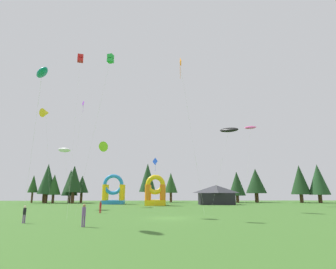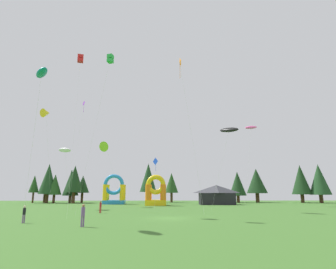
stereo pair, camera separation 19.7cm
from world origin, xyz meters
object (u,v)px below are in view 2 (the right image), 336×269
at_px(kite_orange_diamond, 180,65).
at_px(festival_tent, 217,195).
at_px(person_left_edge, 83,213).
at_px(kite_yellow_delta, 46,113).
at_px(kite_lime_delta, 106,146).
at_px(kite_teal_parafoil, 42,73).
at_px(kite_blue_diamond, 156,162).
at_px(inflatable_yellow_castle, 114,193).
at_px(kite_black_parafoil, 229,130).
at_px(person_far_side, 24,213).
at_px(inflatable_orange_dome, 156,194).
at_px(kite_pink_parafoil, 251,127).
at_px(kite_red_box, 80,59).
at_px(kite_white_parafoil, 65,150).
at_px(kite_green_box, 110,59).
at_px(person_midfield, 101,206).
at_px(kite_purple_diamond, 84,105).

height_order(kite_orange_diamond, festival_tent, kite_orange_diamond).
bearing_deg(person_left_edge, kite_orange_diamond, 5.69).
bearing_deg(kite_yellow_delta, kite_lime_delta, 20.58).
bearing_deg(kite_teal_parafoil, kite_blue_diamond, 65.79).
bearing_deg(inflatable_yellow_castle, festival_tent, -7.28).
bearing_deg(person_left_edge, kite_black_parafoil, 7.09).
bearing_deg(kite_black_parafoil, festival_tent, 85.05).
height_order(person_far_side, inflatable_orange_dome, inflatable_orange_dome).
xyz_separation_m(kite_yellow_delta, person_far_side, (10.02, -25.92, -17.28)).
distance_m(kite_pink_parafoil, person_far_side, 49.63).
distance_m(kite_yellow_delta, festival_tent, 40.50).
height_order(kite_teal_parafoil, person_left_edge, kite_teal_parafoil).
xyz_separation_m(kite_orange_diamond, kite_red_box, (-14.83, 5.82, 3.68)).
xyz_separation_m(kite_black_parafoil, kite_teal_parafoil, (-23.03, -16.19, 2.19)).
height_order(kite_white_parafoil, festival_tent, kite_white_parafoil).
bearing_deg(kite_yellow_delta, kite_white_parafoil, -38.17).
bearing_deg(inflatable_yellow_castle, kite_green_box, -82.58).
relative_size(kite_yellow_delta, kite_red_box, 0.82).
xyz_separation_m(kite_white_parafoil, kite_teal_parafoil, (4.94, -22.23, 4.65)).
height_order(kite_red_box, festival_tent, kite_red_box).
xyz_separation_m(kite_green_box, kite_teal_parafoil, (-5.21, -8.26, -5.81)).
xyz_separation_m(kite_orange_diamond, kite_blue_diamond, (-3.37, 18.04, -10.84)).
distance_m(person_midfield, inflatable_orange_dome, 22.28).
xyz_separation_m(kite_lime_delta, person_midfield, (3.27, -18.01, -11.30)).
bearing_deg(kite_blue_diamond, person_midfield, -121.89).
relative_size(kite_black_parafoil, person_left_edge, 7.13).
xyz_separation_m(kite_green_box, kite_purple_diamond, (-11.69, 29.11, 2.77)).
relative_size(kite_pink_parafoil, inflatable_yellow_castle, 2.59).
bearing_deg(kite_green_box, kite_red_box, 140.73).
bearing_deg(kite_yellow_delta, person_left_edge, -60.44).
height_order(kite_black_parafoil, inflatable_orange_dome, kite_black_parafoil).
bearing_deg(festival_tent, kite_teal_parafoil, -123.62).
bearing_deg(kite_black_parafoil, kite_green_box, -156.02).
xyz_separation_m(kite_orange_diamond, festival_tent, (10.29, 30.50, -16.98)).
relative_size(person_far_side, person_midfield, 0.99).
bearing_deg(kite_white_parafoil, inflatable_orange_dome, 36.57).
distance_m(kite_yellow_delta, kite_teal_parafoil, 29.11).
relative_size(kite_purple_diamond, person_midfield, 14.92).
bearing_deg(kite_orange_diamond, kite_blue_diamond, 100.58).
distance_m(kite_blue_diamond, kite_purple_diamond, 26.33).
bearing_deg(kite_teal_parafoil, kite_orange_diamond, 25.32).
xyz_separation_m(kite_red_box, inflatable_orange_dome, (11.30, 21.37, -20.50)).
bearing_deg(kite_pink_parafoil, kite_white_parafoil, -162.68).
bearing_deg(kite_yellow_delta, person_midfield, -43.30).
bearing_deg(person_midfield, kite_white_parafoil, 147.80).
bearing_deg(inflatable_orange_dome, kite_blue_diamond, -88.98).
height_order(kite_purple_diamond, person_far_side, kite_purple_diamond).
relative_size(kite_green_box, festival_tent, 2.71).
distance_m(kite_pink_parafoil, kite_blue_diamond, 24.80).
distance_m(kite_orange_diamond, person_midfield, 22.01).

